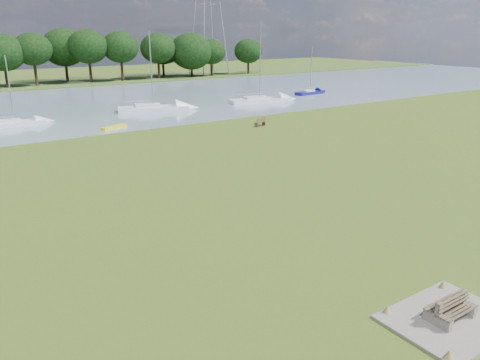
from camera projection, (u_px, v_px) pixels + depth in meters
ground at (228, 202)px, 26.98m from camera, size 220.00×220.00×0.00m
river at (51, 107)px, 60.09m from camera, size 220.00×40.00×0.10m
far_bank at (11, 86)px, 83.73m from camera, size 220.00×20.00×0.40m
concrete_pad at (449, 319)px, 15.93m from camera, size 4.20×3.20×0.10m
bench_pair at (451, 308)px, 15.80m from camera, size 1.69×1.00×0.91m
riverbank_bench at (261, 122)px, 48.10m from camera, size 1.50×0.78×0.89m
kayak at (114, 127)px, 46.84m from camera, size 2.88×1.61×0.28m
sailboat_2 at (14, 122)px, 47.97m from camera, size 5.90×1.71×7.05m
sailboat_3 at (310, 91)px, 72.04m from camera, size 5.41×1.96×6.98m
sailboat_4 at (259, 99)px, 63.77m from camera, size 8.81×4.06×10.73m
sailboat_5 at (152, 107)px, 56.95m from camera, size 8.68×5.03×9.36m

